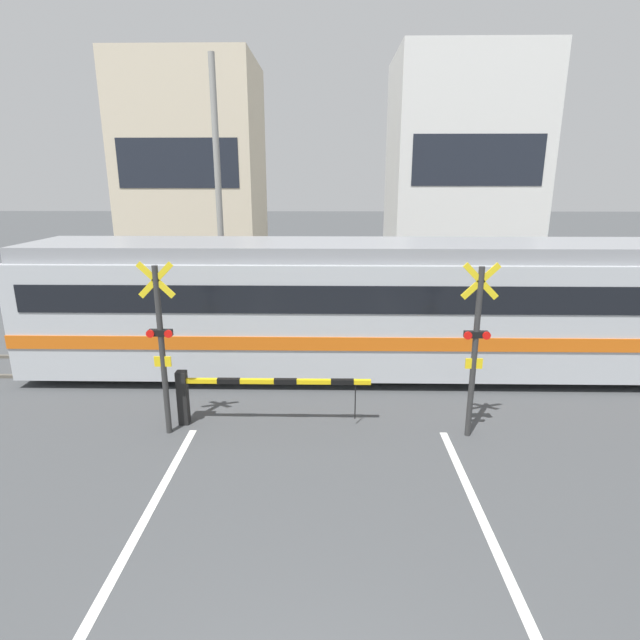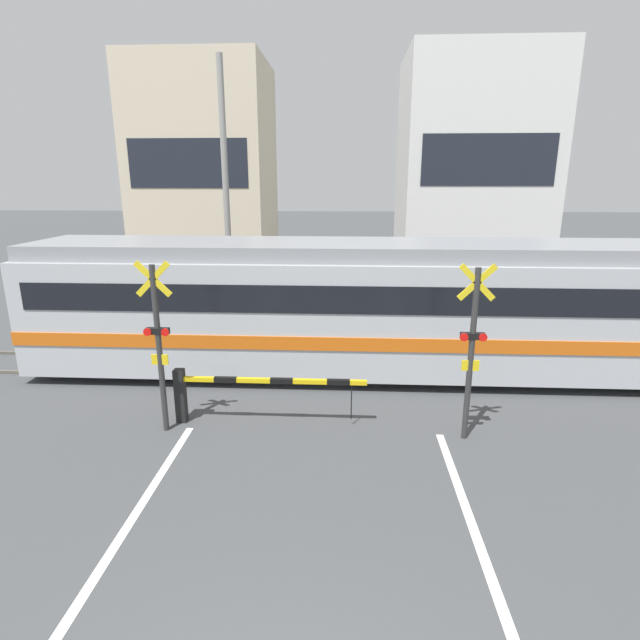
% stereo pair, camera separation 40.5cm
% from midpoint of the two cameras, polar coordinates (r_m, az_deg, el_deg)
% --- Properties ---
extents(rail_track_near, '(50.00, 0.10, 0.08)m').
position_cam_midpoint_polar(rail_track_near, '(12.49, 0.98, -6.69)').
color(rail_track_near, '#5B564C').
rests_on(rail_track_near, ground_plane).
extents(rail_track_far, '(50.00, 0.10, 0.08)m').
position_cam_midpoint_polar(rail_track_far, '(13.83, 1.20, -4.44)').
color(rail_track_far, '#5B564C').
rests_on(rail_track_far, ground_plane).
extents(commuter_train, '(19.78, 2.95, 3.34)m').
position_cam_midpoint_polar(commuter_train, '(12.82, 12.92, 1.70)').
color(commuter_train, '#B7BCC1').
rests_on(commuter_train, ground_plane).
extents(crossing_barrier_near, '(3.88, 0.20, 1.14)m').
position_cam_midpoint_polar(crossing_barrier_near, '(10.27, -9.37, -7.73)').
color(crossing_barrier_near, black).
rests_on(crossing_barrier_near, ground_plane).
extents(crossing_barrier_far, '(3.88, 0.20, 1.14)m').
position_cam_midpoint_polar(crossing_barrier_far, '(15.99, 7.77, 0.88)').
color(crossing_barrier_far, black).
rests_on(crossing_barrier_far, ground_plane).
extents(crossing_signal_left, '(0.68, 0.15, 3.39)m').
position_cam_midpoint_polar(crossing_signal_left, '(9.86, -16.87, -2.24)').
color(crossing_signal_left, '#333333').
rests_on(crossing_signal_left, ground_plane).
extents(crossing_signal_right, '(0.68, 0.15, 3.39)m').
position_cam_midpoint_polar(crossing_signal_right, '(9.61, 18.12, -2.81)').
color(crossing_signal_right, '#333333').
rests_on(crossing_signal_right, ground_plane).
extents(pedestrian, '(0.38, 0.22, 1.71)m').
position_cam_midpoint_polar(pedestrian, '(18.10, 5.62, 3.43)').
color(pedestrian, '#33384C').
rests_on(pedestrian, ground_plane).
extents(building_left_of_street, '(6.00, 5.35, 9.97)m').
position_cam_midpoint_polar(building_left_of_street, '(24.99, -12.42, 15.75)').
color(building_left_of_street, beige).
rests_on(building_left_of_street, ground_plane).
extents(building_right_of_street, '(6.41, 5.35, 10.17)m').
position_cam_midpoint_polar(building_right_of_street, '(24.84, 17.43, 15.65)').
color(building_right_of_street, white).
rests_on(building_right_of_street, ground_plane).
extents(utility_pole_streetside, '(0.22, 0.22, 8.84)m').
position_cam_midpoint_polar(utility_pole_streetside, '(18.38, -10.07, 14.27)').
color(utility_pole_streetside, gray).
rests_on(utility_pole_streetside, ground_plane).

